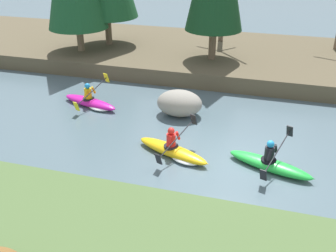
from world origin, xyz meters
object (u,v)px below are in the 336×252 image
Objects in this scene: kayaker_trailing at (92,102)px; boulder_midstream at (179,103)px; kayaker_middle at (175,151)px; kayaker_lead at (270,164)px.

boulder_midstream is at bearing 19.72° from kayaker_trailing.
kayaker_middle is at bearing -17.17° from kayaker_trailing.
kayaker_middle is 0.99× the size of kayaker_trailing.
kayaker_middle is at bearing -77.92° from boulder_midstream.
boulder_midstream is (-0.67, 3.13, 0.31)m from kayaker_middle.
boulder_midstream is at bearing 123.54° from kayaker_middle.
kayaker_trailing is at bearing -176.41° from boulder_midstream.
kayaker_middle is 5.27m from kayaker_trailing.
kayaker_middle is 3.21m from boulder_midstream.
kayaker_lead and kayaker_middle have the same top height.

